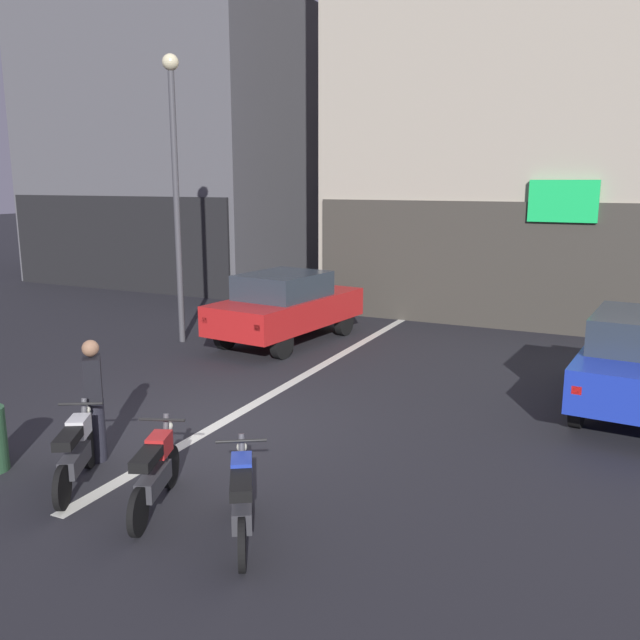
{
  "coord_description": "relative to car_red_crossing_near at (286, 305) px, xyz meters",
  "views": [
    {
      "loc": [
        5.64,
        -7.91,
        3.7
      ],
      "look_at": [
        0.89,
        2.0,
        1.4
      ],
      "focal_mm": 37.39,
      "sensor_mm": 36.0,
      "label": 1
    }
  ],
  "objects": [
    {
      "name": "motorcycle_red_row_left_mid",
      "position": [
        2.5,
        -7.75,
        -0.43
      ],
      "size": [
        0.72,
        1.58,
        0.98
      ],
      "color": "black",
      "rests_on": "ground"
    },
    {
      "name": "ground_plane",
      "position": [
        1.62,
        -5.41,
        -0.89
      ],
      "size": [
        120.0,
        120.0,
        0.0
      ],
      "primitive_type": "plane",
      "color": "#232328"
    },
    {
      "name": "street_lamp",
      "position": [
        -2.25,
        -0.99,
        3.04
      ],
      "size": [
        0.36,
        0.36,
        6.39
      ],
      "color": "#47474C",
      "rests_on": "ground"
    },
    {
      "name": "motorcycle_blue_row_centre",
      "position": [
        3.74,
        -7.88,
        -0.43
      ],
      "size": [
        0.93,
        1.46,
        0.98
      ],
      "color": "black",
      "rests_on": "ground"
    },
    {
      "name": "person_by_motorcycles",
      "position": [
        0.91,
        -7.02,
        -0.03
      ],
      "size": [
        0.41,
        0.41,
        1.67
      ],
      "color": "#23232D",
      "rests_on": "ground"
    },
    {
      "name": "car_red_crossing_near",
      "position": [
        0.0,
        0.0,
        0.0
      ],
      "size": [
        2.24,
        4.28,
        1.64
      ],
      "color": "black",
      "rests_on": "ground"
    },
    {
      "name": "building_corner_left",
      "position": [
        -8.88,
        8.25,
        4.14
      ],
      "size": [
        9.54,
        8.16,
        10.08
      ],
      "color": "#56565B",
      "rests_on": "ground"
    },
    {
      "name": "lane_centre_line",
      "position": [
        1.62,
        0.59,
        -0.88
      ],
      "size": [
        0.2,
        18.0,
        0.01
      ],
      "primitive_type": "cube",
      "color": "silver",
      "rests_on": "ground"
    },
    {
      "name": "car_black_down_street",
      "position": [
        3.04,
        7.1,
        0.0
      ],
      "size": [
        2.23,
        4.28,
        1.64
      ],
      "color": "black",
      "rests_on": "ground"
    },
    {
      "name": "motorcycle_white_row_leftmost",
      "position": [
        1.25,
        -7.72,
        -0.43
      ],
      "size": [
        0.88,
        1.49,
        0.98
      ],
      "color": "black",
      "rests_on": "ground"
    }
  ]
}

